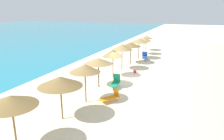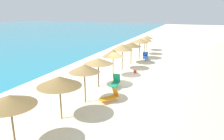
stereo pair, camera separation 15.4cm
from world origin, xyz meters
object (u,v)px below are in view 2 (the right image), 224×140
(beach_umbrella_4, at_px, (98,61))
(beach_umbrella_7, at_px, (131,45))
(beach_umbrella_5, at_px, (113,53))
(beach_ball, at_px, (135,71))
(beach_umbrella_1, at_px, (9,100))
(beach_umbrella_2, at_px, (59,81))
(beach_umbrella_6, at_px, (122,47))
(beach_umbrella_9, at_px, (145,39))
(lounge_chair_0, at_px, (115,82))
(beach_umbrella_10, at_px, (147,37))
(beach_umbrella_8, at_px, (140,41))
(beach_umbrella_3, at_px, (84,68))
(lounge_chair_2, at_px, (110,97))
(lounge_chair_1, at_px, (145,56))

(beach_umbrella_4, relative_size, beach_umbrella_7, 0.97)
(beach_umbrella_5, bearing_deg, beach_ball, -37.67)
(beach_umbrella_1, height_order, beach_umbrella_2, beach_umbrella_1)
(beach_umbrella_2, distance_m, beach_umbrella_4, 6.03)
(beach_umbrella_6, height_order, beach_umbrella_9, beach_umbrella_6)
(beach_umbrella_4, relative_size, beach_umbrella_9, 0.98)
(beach_umbrella_4, distance_m, beach_umbrella_5, 3.07)
(lounge_chair_0, bearing_deg, beach_umbrella_10, -89.27)
(beach_umbrella_6, xyz_separation_m, beach_umbrella_7, (3.01, -0.08, -0.17))
(beach_umbrella_2, xyz_separation_m, beach_umbrella_8, (17.79, -0.11, 0.07))
(beach_umbrella_3, relative_size, lounge_chair_2, 1.77)
(lounge_chair_1, bearing_deg, beach_umbrella_8, -23.50)
(lounge_chair_1, height_order, lounge_chair_2, lounge_chair_1)
(beach_umbrella_4, relative_size, beach_umbrella_10, 1.04)
(beach_umbrella_6, xyz_separation_m, beach_ball, (-0.68, -1.65, -2.33))
(beach_umbrella_5, bearing_deg, lounge_chair_2, -160.49)
(beach_umbrella_8, bearing_deg, beach_umbrella_4, 177.90)
(beach_ball, bearing_deg, lounge_chair_1, 3.97)
(beach_umbrella_4, bearing_deg, beach_umbrella_8, -2.10)
(beach_umbrella_7, bearing_deg, beach_umbrella_3, -178.42)
(beach_umbrella_7, xyz_separation_m, lounge_chair_2, (-11.44, -1.94, -1.95))
(beach_umbrella_10, distance_m, lounge_chair_0, 17.92)
(beach_umbrella_8, xyz_separation_m, lounge_chair_1, (-0.12, -0.86, -2.01))
(lounge_chair_1, bearing_deg, beach_umbrella_1, 70.65)
(beach_umbrella_8, distance_m, beach_ball, 7.09)
(beach_umbrella_6, distance_m, beach_umbrella_10, 12.26)
(lounge_chair_0, relative_size, beach_ball, 4.00)
(beach_umbrella_7, height_order, lounge_chair_0, beach_umbrella_7)
(beach_umbrella_8, bearing_deg, lounge_chair_2, -173.29)
(beach_umbrella_1, bearing_deg, beach_umbrella_4, 0.03)
(beach_umbrella_7, bearing_deg, lounge_chair_0, -171.92)
(beach_umbrella_5, bearing_deg, beach_umbrella_10, 0.65)
(beach_umbrella_9, bearing_deg, beach_umbrella_3, -179.65)
(beach_umbrella_5, relative_size, lounge_chair_0, 1.93)
(beach_umbrella_7, bearing_deg, beach_umbrella_9, -2.17)
(lounge_chair_0, height_order, beach_ball, lounge_chair_0)
(beach_umbrella_2, xyz_separation_m, beach_umbrella_6, (11.87, 0.23, 0.13))
(beach_umbrella_1, height_order, beach_umbrella_6, beach_umbrella_6)
(beach_umbrella_8, relative_size, beach_umbrella_9, 1.06)
(beach_umbrella_8, height_order, beach_umbrella_10, beach_umbrella_8)
(beach_umbrella_1, height_order, lounge_chair_0, beach_umbrella_1)
(beach_umbrella_7, height_order, beach_umbrella_10, beach_umbrella_7)
(beach_umbrella_2, xyz_separation_m, beach_ball, (11.20, -1.42, -2.21))
(beach_umbrella_6, xyz_separation_m, lounge_chair_0, (-5.53, -1.29, -2.03))
(beach_umbrella_4, xyz_separation_m, beach_umbrella_7, (8.87, -0.17, 0.08))
(beach_umbrella_3, xyz_separation_m, beach_umbrella_10, (21.43, 0.56, -0.36))
(beach_umbrella_6, bearing_deg, lounge_chair_1, -11.72)
(beach_umbrella_4, height_order, beach_umbrella_6, beach_umbrella_6)
(beach_umbrella_3, relative_size, beach_umbrella_6, 0.98)
(beach_umbrella_1, distance_m, beach_umbrella_7, 18.24)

